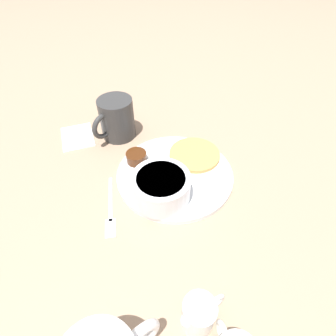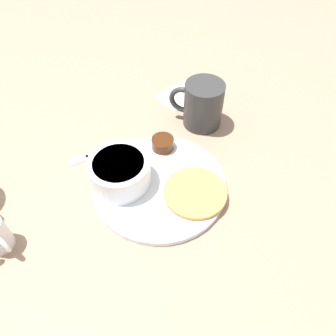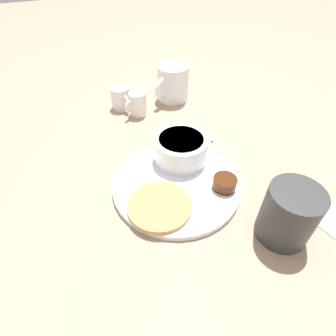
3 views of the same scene
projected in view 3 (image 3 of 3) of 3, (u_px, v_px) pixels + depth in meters
name	position (u px, v px, depth m)	size (l,w,h in m)	color
ground_plane	(176.00, 186.00, 0.54)	(4.00, 4.00, 0.00)	#9E7F66
plate	(176.00, 184.00, 0.53)	(0.26, 0.26, 0.01)	white
pancake_stack	(159.00, 206.00, 0.48)	(0.12, 0.12, 0.01)	tan
bowl	(181.00, 148.00, 0.56)	(0.12, 0.12, 0.06)	white
syrup_cup	(225.00, 183.00, 0.51)	(0.05, 0.05, 0.02)	#47230F
butter_ramekin	(188.00, 147.00, 0.59)	(0.04, 0.04, 0.04)	white
coffee_mug	(288.00, 213.00, 0.42)	(0.10, 0.11, 0.10)	#333333
creamer_pitcher_near	(138.00, 104.00, 0.72)	(0.05, 0.07, 0.07)	white
creamer_pitcher_far	(121.00, 97.00, 0.75)	(0.08, 0.05, 0.06)	white
fork	(216.00, 146.00, 0.63)	(0.15, 0.02, 0.00)	silver
napkin	(330.00, 215.00, 0.48)	(0.12, 0.09, 0.00)	white
second_mug	(172.00, 83.00, 0.77)	(0.09, 0.12, 0.10)	white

